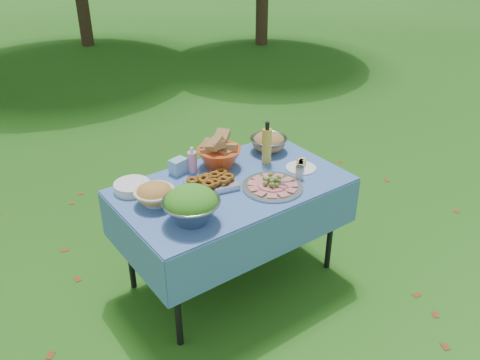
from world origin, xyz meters
name	(u,v)px	position (x,y,z in m)	size (l,w,h in m)	color
ground	(233,276)	(0.00, 0.00, 0.00)	(80.00, 80.00, 0.00)	#0F3509
picnic_table	(232,233)	(0.00, 0.00, 0.38)	(1.46, 0.86, 0.76)	#7EA7F2
salad_bowl	(191,205)	(-0.43, -0.21, 0.87)	(0.33, 0.33, 0.22)	#989AA0
pasta_bowl_white	(155,194)	(-0.51, 0.08, 0.83)	(0.24, 0.24, 0.14)	white
plate_stack	(132,187)	(-0.55, 0.31, 0.79)	(0.23, 0.23, 0.06)	white
wipes_box	(178,166)	(-0.20, 0.34, 0.81)	(0.11, 0.08, 0.10)	#88BDE1
sanitizer_bottle	(192,160)	(-0.11, 0.30, 0.85)	(0.06, 0.06, 0.18)	#F79CC7
bread_bowl	(219,153)	(0.08, 0.26, 0.86)	(0.30, 0.30, 0.20)	#CA491B
pasta_bowl_steel	(269,142)	(0.50, 0.25, 0.83)	(0.26, 0.26, 0.14)	#989AA0
fried_tray	(211,182)	(-0.13, 0.05, 0.80)	(0.31, 0.22, 0.07)	#BDBCC0
charcuterie_platter	(273,181)	(0.18, -0.19, 0.81)	(0.39, 0.39, 0.09)	#A7A9AD
oil_bottle	(267,143)	(0.37, 0.11, 0.91)	(0.07, 0.07, 0.30)	gold
cheese_plate	(301,165)	(0.51, -0.10, 0.79)	(0.21, 0.21, 0.06)	white
shaker	(299,173)	(0.40, -0.20, 0.80)	(0.05, 0.05, 0.09)	silver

